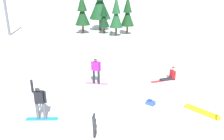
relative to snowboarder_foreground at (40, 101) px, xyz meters
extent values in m
plane|color=white|center=(3.83, 0.65, -0.94)|extent=(800.00, 800.00, 0.00)
cube|color=#1E8CD8|center=(0.00, 0.00, -0.93)|extent=(1.52, 0.39, 0.02)
cylinder|color=#4C4C51|center=(0.16, 0.01, -0.49)|extent=(0.15, 0.15, 0.85)
cylinder|color=#4C4C51|center=(-0.16, -0.01, -0.49)|extent=(0.15, 0.15, 0.85)
cube|color=black|center=(0.00, 0.00, 0.22)|extent=(0.42, 0.27, 0.56)
cylinder|color=black|center=(0.26, 0.02, 0.21)|extent=(0.11, 0.11, 0.58)
cylinder|color=black|center=(-0.26, -0.02, 0.75)|extent=(0.11, 0.11, 0.60)
sphere|color=tan|center=(0.00, 0.00, 0.66)|extent=(0.24, 0.24, 0.24)
cube|color=black|center=(0.01, -0.14, 0.67)|extent=(0.17, 0.05, 0.08)
cube|color=pink|center=(2.01, 4.31, -0.93)|extent=(1.51, 0.45, 0.02)
cylinder|color=black|center=(2.17, 4.29, -0.47)|extent=(0.15, 0.15, 0.88)
cylinder|color=black|center=(1.85, 4.33, -0.47)|extent=(0.15, 0.15, 0.88)
cube|color=#8C1E8C|center=(2.01, 4.31, 0.27)|extent=(0.42, 0.28, 0.59)
cylinder|color=#8C1E8C|center=(2.27, 4.28, 0.27)|extent=(0.11, 0.11, 0.58)
cylinder|color=#8C1E8C|center=(1.76, 4.34, 0.27)|extent=(0.11, 0.11, 0.58)
sphere|color=tan|center=(2.01, 4.31, 0.72)|extent=(0.24, 0.24, 0.24)
cube|color=black|center=(2.00, 4.17, 0.73)|extent=(0.17, 0.06, 0.08)
cube|color=black|center=(7.08, 5.38, -0.89)|extent=(0.40, 0.44, 0.10)
cylinder|color=black|center=(6.67, 5.09, -0.86)|extent=(0.79, 0.45, 0.14)
cylinder|color=black|center=(6.59, 5.27, -0.86)|extent=(0.79, 0.45, 0.14)
cube|color=red|center=(6.26, 5.02, -0.93)|extent=(1.47, 0.85, 0.02)
cube|color=red|center=(7.08, 5.38, -0.58)|extent=(0.38, 0.46, 0.52)
cylinder|color=red|center=(7.19, 5.14, -0.58)|extent=(0.11, 0.11, 0.52)
cylinder|color=red|center=(6.98, 5.62, -0.58)|extent=(0.11, 0.11, 0.52)
sphere|color=tan|center=(7.08, 5.38, -0.16)|extent=(0.24, 0.24, 0.24)
sphere|color=red|center=(7.08, 5.38, -0.11)|extent=(0.20, 0.20, 0.20)
cube|color=yellow|center=(7.61, 0.93, -0.81)|extent=(1.19, 1.14, 0.26)
cylinder|color=yellow|center=(8.16, 0.41, -0.81)|extent=(0.29, 0.29, 0.26)
cylinder|color=yellow|center=(7.06, 1.45, -0.81)|extent=(0.29, 0.29, 0.26)
cube|color=black|center=(7.81, 0.80, -0.79)|extent=(0.23, 0.23, 0.16)
cube|color=black|center=(7.48, 1.11, -0.79)|extent=(0.23, 0.23, 0.16)
cube|color=black|center=(2.53, -0.49, -0.80)|extent=(0.41, 1.43, 0.28)
cylinder|color=black|center=(2.67, -1.19, -0.80)|extent=(0.20, 0.32, 0.28)
cylinder|color=black|center=(2.40, 0.21, -0.80)|extent=(0.20, 0.32, 0.28)
cube|color=black|center=(2.62, -0.69, -0.78)|extent=(0.16, 0.22, 0.16)
cube|color=black|center=(2.54, -0.27, -0.78)|extent=(0.16, 0.22, 0.16)
cube|color=#2D4C9E|center=(5.23, 1.73, -0.84)|extent=(0.54, 0.50, 0.20)
cube|color=navy|center=(5.17, 1.76, -0.71)|extent=(0.28, 0.29, 0.06)
cylinder|color=black|center=(5.43, 1.60, -0.84)|extent=(0.12, 0.08, 0.02)
cylinder|color=#472D19|center=(2.59, 20.85, -0.36)|extent=(0.26, 0.26, 1.16)
cone|color=#194723|center=(2.59, 20.85, 1.46)|extent=(1.79, 1.79, 2.47)
cone|color=#194723|center=(2.59, 20.85, 3.19)|extent=(1.16, 1.16, 2.27)
cylinder|color=#472D19|center=(0.77, 22.68, -0.46)|extent=(0.22, 0.22, 0.95)
cone|color=black|center=(0.77, 22.68, 1.03)|extent=(1.60, 1.60, 2.03)
cone|color=black|center=(0.77, 22.68, 2.45)|extent=(1.04, 1.04, 1.86)
cylinder|color=#472D19|center=(-2.27, 22.56, -0.33)|extent=(0.28, 0.28, 1.22)
cone|color=#143819|center=(-2.27, 22.56, 1.59)|extent=(2.15, 2.15, 2.60)
cone|color=#143819|center=(-2.27, 22.56, 3.41)|extent=(1.40, 1.40, 2.39)
cylinder|color=#472D19|center=(4.10, 22.35, -0.35)|extent=(0.27, 0.27, 1.17)
cone|color=#143819|center=(4.10, 22.35, 1.48)|extent=(1.91, 1.91, 2.49)
cone|color=#143819|center=(4.10, 22.35, 3.22)|extent=(1.24, 1.24, 2.28)
cylinder|color=#472D19|center=(-0.09, 25.56, -0.06)|extent=(0.40, 0.40, 1.75)
cone|color=#194723|center=(-0.09, 25.56, 2.68)|extent=(3.37, 3.37, 3.73)
cylinder|color=#595B60|center=(-12.21, 20.48, 3.64)|extent=(0.36, 0.36, 9.16)
camera|label=1|loc=(3.80, -8.54, 4.64)|focal=34.67mm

